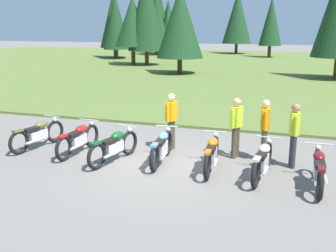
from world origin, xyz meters
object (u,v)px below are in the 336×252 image
motorcycle_orange (212,153)px  rider_checking_bike (294,132)px  motorcycle_british_green (114,146)px  motorcycle_maroon (319,169)px  rider_with_back_turned (265,126)px  motorcycle_red (78,139)px  rider_near_row_end (236,124)px  motorcycle_sky_blue (162,147)px  motorcycle_olive (38,134)px  motorcycle_cream (263,160)px  rider_in_hivis_vest (171,118)px

motorcycle_orange → rider_checking_bike: size_ratio=1.26×
motorcycle_british_green → motorcycle_maroon: (5.14, -0.20, 0.00)m
motorcycle_orange → motorcycle_maroon: bearing=-8.3°
motorcycle_maroon → rider_checking_bike: size_ratio=1.26×
rider_with_back_turned → rider_checking_bike: size_ratio=1.00×
motorcycle_red → rider_checking_bike: rider_checking_bike is taller
rider_with_back_turned → rider_near_row_end: bearing=179.2°
motorcycle_red → motorcycle_british_green: bearing=-14.7°
motorcycle_sky_blue → motorcycle_british_green: bearing=-165.4°
motorcycle_olive → motorcycle_cream: bearing=-3.6°
motorcycle_maroon → motorcycle_orange: bearing=171.7°
motorcycle_maroon → rider_in_hivis_vest: rider_in_hivis_vest is taller
motorcycle_cream → motorcycle_sky_blue: bearing=173.5°
rider_near_row_end → rider_with_back_turned: size_ratio=1.00×
motorcycle_cream → rider_with_back_turned: size_ratio=1.26×
motorcycle_olive → motorcycle_sky_blue: same height
motorcycle_sky_blue → motorcycle_cream: same height
rider_near_row_end → rider_checking_bike: 1.55m
motorcycle_olive → rider_near_row_end: bearing=9.1°
motorcycle_olive → rider_checking_bike: size_ratio=1.24×
motorcycle_cream → motorcycle_olive: bearing=176.4°
rider_checking_bike → rider_near_row_end: bearing=168.2°
motorcycle_sky_blue → rider_in_hivis_vest: size_ratio=1.26×
rider_checking_bike → rider_in_hivis_vest: 3.45m
motorcycle_british_green → rider_in_hivis_vest: rider_in_hivis_vest is taller
motorcycle_red → rider_in_hivis_vest: bearing=26.2°
rider_with_back_turned → motorcycle_british_green: bearing=-160.5°
motorcycle_maroon → rider_in_hivis_vest: size_ratio=1.26×
motorcycle_maroon → rider_near_row_end: (-2.11, 1.55, 0.51)m
rider_near_row_end → motorcycle_red: bearing=-166.7°
motorcycle_british_green → rider_with_back_turned: (3.79, 1.34, 0.51)m
motorcycle_maroon → rider_near_row_end: size_ratio=1.26×
motorcycle_sky_blue → rider_checking_bike: 3.43m
rider_checking_bike → motorcycle_olive: bearing=-175.2°
motorcycle_red → motorcycle_maroon: (6.41, -0.53, 0.00)m
motorcycle_british_green → rider_checking_bike: 4.69m
rider_with_back_turned → rider_checking_bike: 0.82m
motorcycle_olive → motorcycle_red: same height
motorcycle_sky_blue → motorcycle_maroon: size_ratio=1.00×
motorcycle_orange → motorcycle_british_green: bearing=-176.3°
motorcycle_red → motorcycle_orange: same height
motorcycle_orange → rider_near_row_end: 1.35m
motorcycle_maroon → rider_checking_bike: 1.46m
motorcycle_red → motorcycle_cream: 5.17m
motorcycle_red → rider_with_back_turned: (5.06, 1.01, 0.51)m
motorcycle_sky_blue → rider_checking_bike: rider_checking_bike is taller
motorcycle_maroon → rider_with_back_turned: rider_with_back_turned is taller
motorcycle_british_green → motorcycle_orange: bearing=3.7°
motorcycle_orange → motorcycle_maroon: 2.54m
motorcycle_british_green → rider_checking_bike: (4.55, 1.03, 0.51)m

